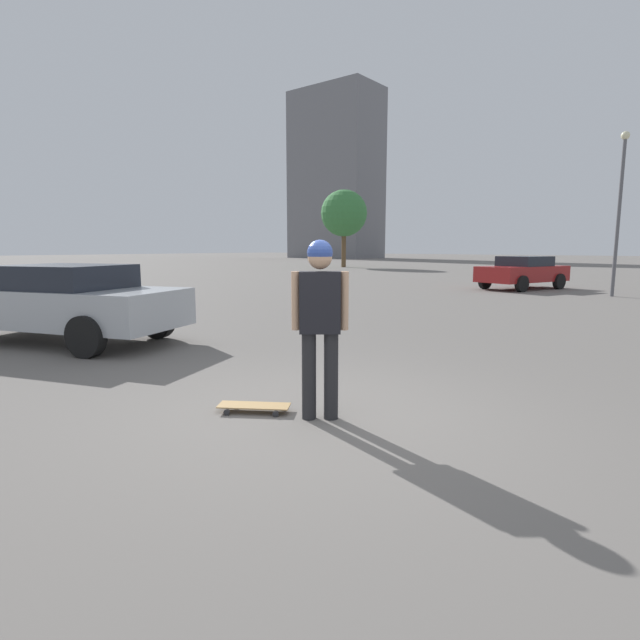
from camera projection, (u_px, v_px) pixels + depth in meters
name	position (u px, v px, depth m)	size (l,w,h in m)	color
ground_plane	(320.00, 418.00, 5.09)	(220.00, 220.00, 0.00)	slate
person	(320.00, 314.00, 4.93)	(0.41, 0.46, 1.81)	#262628
skateboard	(254.00, 406.00, 5.28)	(0.61, 0.77, 0.08)	tan
car_parked_near	(63.00, 301.00, 9.05)	(3.19, 4.81, 1.42)	#ADB2B7
car_parked_far	(523.00, 272.00, 20.61)	(4.35, 2.93, 1.35)	maroon
building_block_distant	(336.00, 176.00, 78.14)	(8.15, 13.46, 25.60)	slate
tree_distant	(344.00, 213.00, 42.51)	(3.95, 3.95, 6.56)	brown
lamp_post	(620.00, 201.00, 17.15)	(0.28, 0.28, 5.60)	#59595E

